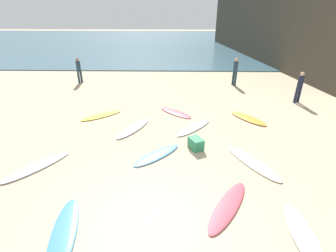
% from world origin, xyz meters
% --- Properties ---
extents(ground_plane, '(120.00, 120.00, 0.00)m').
position_xyz_m(ground_plane, '(0.00, 0.00, 0.00)').
color(ground_plane, '#C6B28E').
extents(ocean_water, '(120.00, 40.00, 0.08)m').
position_xyz_m(ocean_water, '(0.00, 35.43, 0.04)').
color(ocean_water, '#426675').
rests_on(ocean_water, ground_plane).
extents(surfboard_0, '(1.58, 2.11, 0.07)m').
position_xyz_m(surfboard_0, '(1.96, 0.50, 0.03)').
color(surfboard_0, '#D64D5C').
rests_on(surfboard_0, ground_plane).
extents(surfboard_1, '(1.79, 1.96, 0.07)m').
position_xyz_m(surfboard_1, '(1.44, 5.05, 0.04)').
color(surfboard_1, white).
rests_on(surfboard_1, ground_plane).
extents(surfboard_2, '(1.76, 1.76, 0.07)m').
position_xyz_m(surfboard_2, '(0.01, 2.87, 0.03)').
color(surfboard_2, '#4B8FDC').
rests_on(surfboard_2, ground_plane).
extents(surfboard_3, '(1.47, 2.18, 0.09)m').
position_xyz_m(surfboard_3, '(-1.12, 4.93, 0.04)').
color(surfboard_3, white).
rests_on(surfboard_3, ground_plane).
extents(surfboard_4, '(1.59, 2.36, 0.06)m').
position_xyz_m(surfboard_4, '(3.17, 2.50, 0.03)').
color(surfboard_4, '#EBEAC6').
rests_on(surfboard_4, ground_plane).
extents(surfboard_5, '(1.86, 1.66, 0.07)m').
position_xyz_m(surfboard_5, '(-2.82, 6.27, 0.03)').
color(surfboard_5, yellow).
rests_on(surfboard_5, ground_plane).
extents(surfboard_6, '(1.58, 1.92, 0.09)m').
position_xyz_m(surfboard_6, '(3.99, 6.05, 0.04)').
color(surfboard_6, '#F4A232').
rests_on(surfboard_6, ground_plane).
extents(surfboard_7, '(0.63, 1.98, 0.07)m').
position_xyz_m(surfboard_7, '(3.45, -0.34, 0.04)').
color(surfboard_7, silver).
rests_on(surfboard_7, ground_plane).
extents(surfboard_8, '(1.76, 1.73, 0.06)m').
position_xyz_m(surfboard_8, '(0.67, 6.70, 0.03)').
color(surfboard_8, '#D44C5C').
rests_on(surfboard_8, ground_plane).
extents(surfboard_9, '(1.74, 2.12, 0.08)m').
position_xyz_m(surfboard_9, '(-3.78, 2.12, 0.04)').
color(surfboard_9, silver).
rests_on(surfboard_9, ground_plane).
extents(surfboard_10, '(0.97, 2.27, 0.09)m').
position_xyz_m(surfboard_10, '(-1.87, -0.44, 0.04)').
color(surfboard_10, '#4B93D4').
rests_on(surfboard_10, ground_plane).
extents(beachgoer_near, '(0.35, 0.35, 1.66)m').
position_xyz_m(beachgoer_near, '(7.19, 8.33, 0.92)').
color(beachgoer_near, '#191E33').
rests_on(beachgoer_near, ground_plane).
extents(beachgoer_mid, '(0.39, 0.39, 1.68)m').
position_xyz_m(beachgoer_mid, '(-5.79, 11.98, 0.94)').
color(beachgoer_mid, '#1E3342').
rests_on(beachgoer_mid, ground_plane).
extents(beachgoer_far, '(0.39, 0.39, 1.77)m').
position_xyz_m(beachgoer_far, '(4.56, 11.62, 0.99)').
color(beachgoer_far, '#1E3342').
rests_on(beachgoer_far, ground_plane).
extents(beach_cooler, '(0.59, 0.67, 0.41)m').
position_xyz_m(beach_cooler, '(1.37, 3.39, 0.20)').
color(beach_cooler, '#287F51').
rests_on(beach_cooler, ground_plane).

